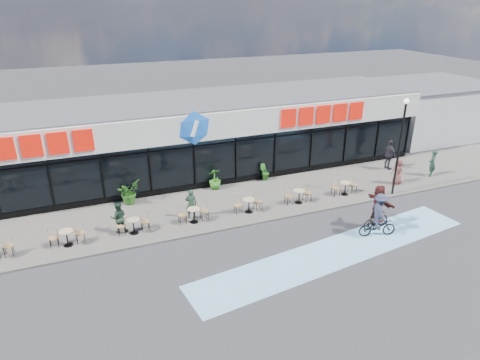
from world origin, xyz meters
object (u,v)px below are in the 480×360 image
(potted_plant_left, at_px, (129,192))
(potted_plant_right, at_px, (265,172))
(pedestrian_c, at_px, (432,163))
(pedestrian_a, at_px, (398,171))
(cyclist_a, at_px, (378,218))
(potted_plant_mid, at_px, (215,179))
(patron_right, at_px, (119,218))
(patron_left, at_px, (191,204))
(lamp_post, at_px, (401,140))
(pedestrian_b, at_px, (389,155))
(cyclist_b, at_px, (378,207))

(potted_plant_left, height_order, potted_plant_right, potted_plant_left)
(potted_plant_left, distance_m, pedestrian_c, 18.09)
(pedestrian_c, bearing_deg, pedestrian_a, -34.83)
(potted_plant_right, height_order, cyclist_a, cyclist_a)
(potted_plant_left, bearing_deg, potted_plant_right, 1.45)
(potted_plant_mid, height_order, cyclist_a, cyclist_a)
(potted_plant_left, height_order, potted_plant_mid, potted_plant_left)
(potted_plant_mid, height_order, patron_right, patron_right)
(potted_plant_mid, relative_size, pedestrian_a, 0.78)
(patron_left, xyz_separation_m, cyclist_a, (7.62, -4.70, 0.04))
(patron_right, bearing_deg, potted_plant_left, -101.39)
(lamp_post, relative_size, pedestrian_b, 2.77)
(potted_plant_right, bearing_deg, patron_left, -150.67)
(patron_left, height_order, pedestrian_a, pedestrian_a)
(patron_right, bearing_deg, pedestrian_c, -175.15)
(lamp_post, bearing_deg, cyclist_b, -140.28)
(pedestrian_c, height_order, cyclist_a, cyclist_a)
(lamp_post, height_order, patron_left, lamp_post)
(pedestrian_c, bearing_deg, cyclist_a, -8.04)
(pedestrian_c, xyz_separation_m, cyclist_a, (-7.57, -4.56, -0.03))
(potted_plant_mid, bearing_deg, pedestrian_c, -13.16)
(potted_plant_left, height_order, pedestrian_b, pedestrian_b)
(potted_plant_right, relative_size, pedestrian_c, 0.62)
(pedestrian_a, bearing_deg, potted_plant_left, -110.19)
(patron_left, bearing_deg, cyclist_a, 162.66)
(potted_plant_left, xyz_separation_m, pedestrian_b, (16.11, -1.09, 0.33))
(potted_plant_right, xyz_separation_m, pedestrian_b, (8.08, -1.30, 0.45))
(patron_left, distance_m, patron_right, 3.52)
(potted_plant_right, relative_size, patron_left, 0.67)
(pedestrian_a, height_order, pedestrian_c, pedestrian_c)
(potted_plant_left, xyz_separation_m, pedestrian_c, (17.85, -2.96, 0.20))
(patron_left, height_order, pedestrian_b, pedestrian_b)
(potted_plant_right, relative_size, pedestrian_b, 0.53)
(pedestrian_b, xyz_separation_m, cyclist_a, (-5.84, -6.42, -0.16))
(patron_left, xyz_separation_m, pedestrian_c, (15.19, -0.14, 0.07))
(potted_plant_right, height_order, patron_right, patron_right)
(pedestrian_c, relative_size, cyclist_a, 0.78)
(potted_plant_right, relative_size, pedestrian_a, 0.66)
(lamp_post, xyz_separation_m, potted_plant_left, (-13.92, 4.22, -2.55))
(patron_left, bearing_deg, potted_plant_mid, -112.96)
(patron_right, bearing_deg, potted_plant_mid, -147.22)
(potted_plant_mid, bearing_deg, cyclist_a, -54.49)
(potted_plant_right, bearing_deg, patron_right, -160.46)
(potted_plant_left, bearing_deg, pedestrian_b, -3.89)
(lamp_post, relative_size, pedestrian_c, 3.23)
(lamp_post, height_order, potted_plant_mid, lamp_post)
(potted_plant_right, bearing_deg, pedestrian_b, -9.13)
(patron_right, xyz_separation_m, pedestrian_b, (16.97, 1.86, 0.21))
(potted_plant_right, xyz_separation_m, pedestrian_c, (9.81, -3.16, 0.32))
(patron_left, distance_m, cyclist_a, 8.95)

